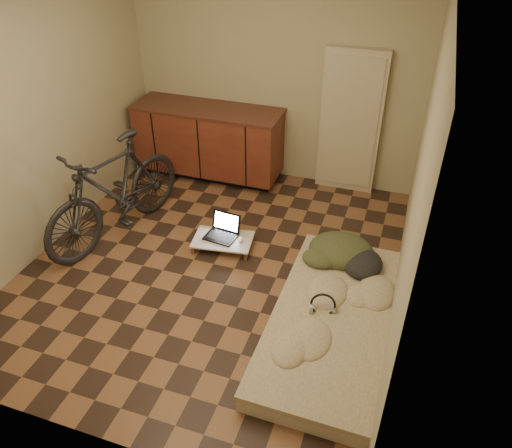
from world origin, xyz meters
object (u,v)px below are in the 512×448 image
(lap_desk, at_px, (223,240))
(laptop, at_px, (223,231))
(bicycle, at_px, (113,186))
(futon, at_px, (333,321))

(lap_desk, bearing_deg, laptop, 103.52)
(bicycle, bearing_deg, laptop, 24.91)
(bicycle, height_order, laptop, bicycle)
(lap_desk, relative_size, laptop, 1.90)
(futon, xyz_separation_m, lap_desk, (-1.32, 0.78, -0.00))
(futon, bearing_deg, lap_desk, 149.83)
(bicycle, distance_m, lap_desk, 1.24)
(bicycle, distance_m, futon, 2.58)
(laptop, bearing_deg, bicycle, -163.60)
(futon, bearing_deg, bicycle, 165.66)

